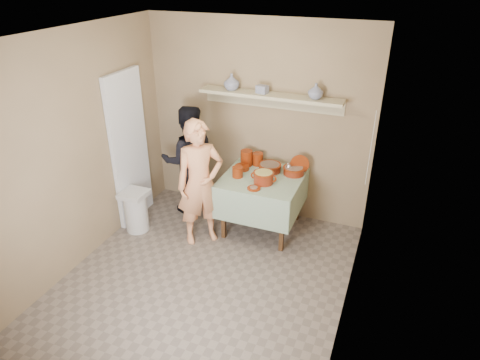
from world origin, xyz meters
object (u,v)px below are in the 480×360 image
at_px(person_helper, 189,160).
at_px(cazuela_rice, 264,177).
at_px(trash_bin, 136,211).
at_px(serving_table, 263,185).
at_px(person_cook, 200,183).

relative_size(person_helper, cazuela_rice, 4.62).
height_order(person_helper, cazuela_rice, person_helper).
bearing_deg(trash_bin, cazuela_rice, 16.73).
bearing_deg(serving_table, person_helper, 174.91).
distance_m(person_cook, trash_bin, 1.03).
bearing_deg(serving_table, cazuela_rice, -69.49).
bearing_deg(person_cook, cazuela_rice, -14.33).
bearing_deg(person_helper, cazuela_rice, 136.17).
height_order(person_helper, trash_bin, person_helper).
xyz_separation_m(person_cook, cazuela_rice, (0.68, 0.35, 0.05)).
distance_m(person_cook, serving_table, 0.81).
height_order(person_helper, serving_table, person_helper).
xyz_separation_m(cazuela_rice, trash_bin, (-1.57, -0.47, -0.56)).
height_order(serving_table, trash_bin, serving_table).
bearing_deg(trash_bin, person_helper, 59.54).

